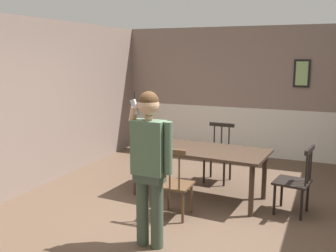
% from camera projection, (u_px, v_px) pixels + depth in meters
% --- Properties ---
extents(ground_plane, '(8.14, 8.14, 0.00)m').
position_uv_depth(ground_plane, '(182.00, 221.00, 5.00)').
color(ground_plane, brown).
extents(room_back_partition, '(5.36, 0.17, 2.67)m').
position_uv_depth(room_back_partition, '(246.00, 95.00, 8.12)').
color(room_back_partition, gray).
rests_on(room_back_partition, ground_plane).
extents(room_left_partition, '(0.13, 7.40, 2.67)m').
position_uv_depth(room_left_partition, '(14.00, 107.00, 5.77)').
color(room_left_partition, gray).
rests_on(room_left_partition, ground_plane).
extents(dining_table, '(2.05, 1.05, 0.75)m').
position_uv_depth(dining_table, '(199.00, 154.00, 5.75)').
color(dining_table, '#38281E').
rests_on(dining_table, ground_plane).
extents(chair_near_window, '(0.43, 0.43, 0.96)m').
position_uv_depth(chair_near_window, '(174.00, 184.00, 5.05)').
color(chair_near_window, '#513823').
rests_on(chair_near_window, ground_plane).
extents(chair_by_doorway, '(0.45, 0.45, 0.97)m').
position_uv_depth(chair_by_doorway, '(218.00, 154.00, 6.52)').
color(chair_by_doorway, black).
rests_on(chair_by_doorway, ground_plane).
extents(chair_at_table_head, '(0.50, 0.50, 0.93)m').
position_uv_depth(chair_at_table_head, '(295.00, 181.00, 5.17)').
color(chair_at_table_head, black).
rests_on(chair_at_table_head, ground_plane).
extents(person_figure, '(0.53, 0.23, 1.73)m').
position_uv_depth(person_figure, '(150.00, 160.00, 4.19)').
color(person_figure, '#3A493A').
rests_on(person_figure, ground_plane).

